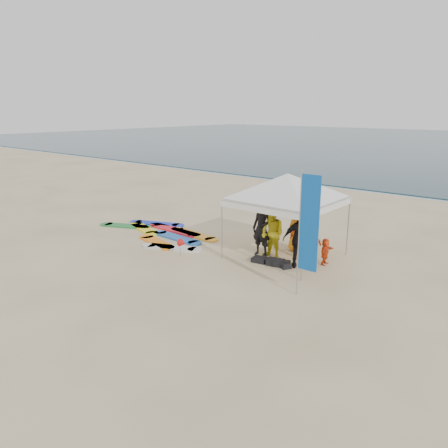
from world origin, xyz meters
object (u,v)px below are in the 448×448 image
at_px(person_orange_a, 305,233).
at_px(canopy_tent, 288,174).
at_px(feather_flag, 308,225).
at_px(person_seated, 325,252).
at_px(marker_pennant, 183,243).
at_px(person_yellow, 272,233).
at_px(person_black_b, 300,240).
at_px(person_black_a, 262,228).
at_px(surfboard_spread, 163,233).
at_px(person_orange_b, 297,228).

relative_size(person_orange_a, canopy_tent, 0.42).
bearing_deg(feather_flag, person_seated, 106.30).
bearing_deg(marker_pennant, person_orange_a, 36.67).
distance_m(person_yellow, person_black_b, 1.23).
bearing_deg(person_orange_a, person_black_a, 25.74).
relative_size(person_black_b, canopy_tent, 0.43).
distance_m(canopy_tent, feather_flag, 3.51).
xyz_separation_m(person_orange_a, marker_pennant, (-3.37, -2.51, -0.44)).
xyz_separation_m(feather_flag, surfboard_spread, (-7.64, 1.76, -2.02)).
relative_size(person_yellow, feather_flag, 0.51).
xyz_separation_m(person_black_b, canopy_tent, (-0.95, 0.64, 1.97)).
bearing_deg(canopy_tent, marker_pennant, -139.72).
relative_size(person_seated, canopy_tent, 0.20).
height_order(person_orange_b, surfboard_spread, person_orange_b).
height_order(person_orange_a, marker_pennant, person_orange_a).
bearing_deg(person_yellow, person_black_b, 0.58).
bearing_deg(feather_flag, person_black_b, 124.16).
distance_m(person_orange_b, marker_pennant, 4.16).
xyz_separation_m(person_orange_b, person_seated, (1.46, -0.65, -0.40)).
xyz_separation_m(person_black_a, person_yellow, (0.46, -0.01, -0.08)).
height_order(person_black_b, feather_flag, feather_flag).
relative_size(person_yellow, person_orange_b, 1.06).
bearing_deg(person_black_b, person_orange_a, -100.29).
xyz_separation_m(person_orange_a, person_seated, (0.81, -0.03, -0.49)).
height_order(person_yellow, canopy_tent, canopy_tent).
bearing_deg(person_orange_a, person_seated, 179.30).
bearing_deg(person_yellow, marker_pennant, -131.78).
distance_m(person_yellow, person_orange_a, 1.10).
xyz_separation_m(person_black_a, canopy_tent, (0.72, 0.41, 1.94)).
relative_size(person_orange_b, surfboard_spread, 0.30).
bearing_deg(canopy_tent, surfboard_spread, -171.57).
distance_m(person_orange_b, feather_flag, 4.24).
xyz_separation_m(person_yellow, person_black_b, (1.21, -0.22, 0.05)).
relative_size(person_yellow, canopy_tent, 0.41).
distance_m(person_black_b, person_orange_b, 1.75).
bearing_deg(feather_flag, canopy_tent, 131.30).
bearing_deg(person_orange_b, person_orange_a, 147.22).
bearing_deg(person_yellow, surfboard_spread, -165.05).
relative_size(person_black_b, person_orange_b, 1.12).
relative_size(person_orange_b, feather_flag, 0.48).
bearing_deg(feather_flag, person_orange_a, 120.24).
xyz_separation_m(person_black_b, feather_flag, (1.30, -1.91, 1.11)).
distance_m(person_black_a, person_orange_b, 1.43).
distance_m(person_black_a, feather_flag, 3.82).
distance_m(person_black_a, canopy_tent, 2.11).
height_order(person_black_b, person_orange_b, person_black_b).
xyz_separation_m(person_yellow, canopy_tent, (0.26, 0.43, 2.02)).
bearing_deg(person_yellow, person_seated, 29.74).
height_order(person_orange_b, canopy_tent, canopy_tent).
height_order(person_black_b, person_seated, person_black_b).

